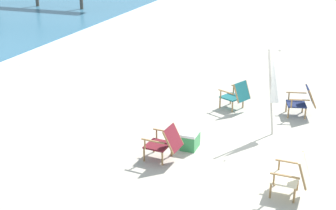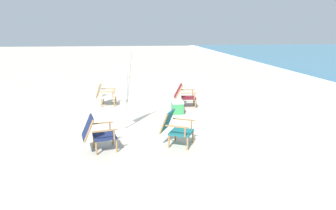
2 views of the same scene
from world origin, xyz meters
name	(u,v)px [view 1 (image 1 of 2)]	position (x,y,z in m)	size (l,w,h in m)	color
ground_plane	(239,151)	(0.00, 0.00, 0.00)	(80.00, 80.00, 0.00)	#B7AF9E
beach_chair_mid_center	(303,100)	(2.61, -1.11, 0.43)	(0.72, 0.83, 0.80)	#19234C
beach_chair_front_right	(165,142)	(-0.98, 1.41, 0.42)	(0.64, 0.79, 0.79)	maroon
beach_chair_back_left	(236,95)	(2.45, 0.62, 0.43)	(0.82, 0.87, 0.81)	#196066
beach_chair_back_right	(294,175)	(-1.48, -1.31, 0.43)	(0.61, 0.68, 0.82)	beige
umbrella_furled_white	(274,79)	(1.16, -0.48, 1.39)	(0.24, 0.37, 2.12)	#B7B2A8
cooler_box	(190,140)	(-0.23, 1.08, 0.20)	(0.49, 0.35, 0.40)	#338C4C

